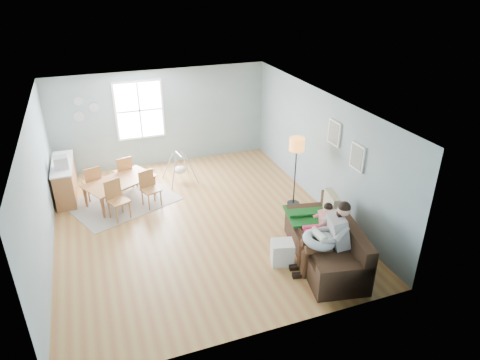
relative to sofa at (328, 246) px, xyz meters
name	(u,v)px	position (x,y,z in m)	size (l,w,h in m)	color
room	(191,119)	(-2.02, 2.21, 2.09)	(8.40, 9.40, 3.90)	#A4673A
window	(139,110)	(-2.62, 5.68, 1.32)	(1.32, 0.08, 1.62)	white
pictures	(345,145)	(0.94, 1.16, 1.52)	(0.05, 1.34, 0.74)	white
wall_plates	(84,109)	(-4.03, 5.68, 1.50)	(0.67, 0.02, 0.66)	#96A7B4
sofa	(328,246)	(0.00, 0.00, 0.00)	(1.41, 2.43, 0.93)	black
green_throw	(312,214)	(0.06, 0.76, 0.26)	(1.04, 0.86, 0.04)	#145718
beige_pillow	(331,206)	(0.35, 0.54, 0.51)	(0.15, 0.55, 0.55)	tan
father	(328,236)	(-0.21, -0.29, 0.46)	(1.08, 0.61, 1.47)	gray
nursing_pillow	(319,240)	(-0.37, -0.26, 0.39)	(0.60, 0.60, 0.16)	#A5B7CE
infant	(318,234)	(-0.37, -0.22, 0.48)	(0.17, 0.41, 0.15)	white
toddler	(322,220)	(-0.04, 0.23, 0.45)	(0.59, 0.35, 0.90)	silver
floor_lamp	(297,150)	(0.38, 2.20, 1.08)	(0.34, 0.34, 1.70)	black
storage_cube	(282,252)	(-0.86, 0.23, -0.10)	(0.49, 0.46, 0.46)	silver
rug	(123,201)	(-3.47, 3.73, -0.32)	(2.34, 1.78, 0.01)	gray
dining_table	(122,191)	(-3.47, 3.73, -0.04)	(1.61, 0.90, 0.57)	#935A30
chair_sw	(116,197)	(-3.64, 3.04, 0.19)	(0.54, 0.54, 0.91)	brown
chair_se	(149,186)	(-2.86, 3.36, 0.16)	(0.50, 0.50, 0.87)	brown
chair_nw	(93,181)	(-4.09, 4.10, 0.17)	(0.49, 0.49, 0.88)	brown
chair_ne	(124,171)	(-3.31, 4.42, 0.18)	(0.50, 0.50, 0.89)	brown
counter	(65,180)	(-4.72, 4.49, 0.13)	(0.51, 1.64, 0.91)	#935A30
monitor	(61,162)	(-4.72, 4.18, 0.73)	(0.33, 0.31, 0.29)	#AFAFB4
baby_swing	(180,169)	(-1.90, 4.33, 0.03)	(0.86, 0.87, 0.79)	#AFAFB4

